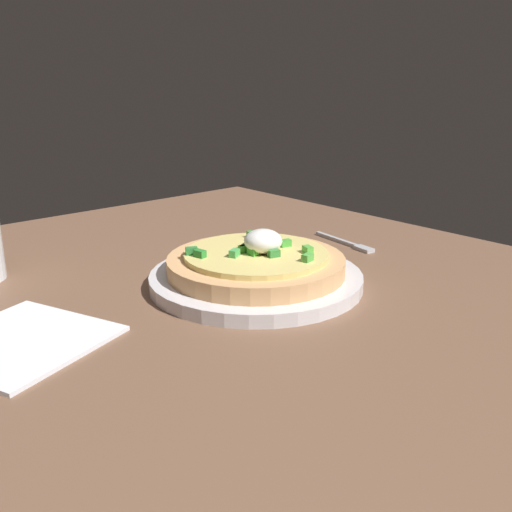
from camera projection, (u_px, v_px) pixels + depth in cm
name	position (u px, v px, depth cm)	size (l,w,h in cm)	color
dining_table	(230.00, 311.00, 63.42)	(96.18, 83.18, 3.28)	brown
plate	(256.00, 279.00, 66.08)	(24.10, 24.10, 1.49)	silver
pizza	(256.00, 262.00, 65.45)	(20.06, 20.06, 5.15)	tan
fork	(348.00, 243.00, 81.55)	(11.29, 2.54, 0.50)	#B7B7BC
napkin	(20.00, 341.00, 52.01)	(13.70, 13.70, 0.40)	white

